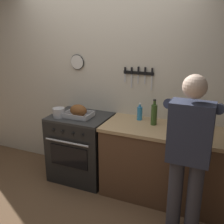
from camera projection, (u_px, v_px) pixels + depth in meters
name	position (u px, v px, depth m)	size (l,w,h in m)	color
wall_back	(106.00, 82.00, 3.70)	(6.00, 0.13, 2.60)	beige
counter_block	(187.00, 168.00, 3.20)	(2.03, 0.65, 0.90)	brown
stove	(81.00, 147.00, 3.74)	(0.76, 0.67, 0.90)	black
person_cook	(189.00, 151.00, 2.50)	(0.51, 0.63, 1.66)	#383842
roasting_pan	(78.00, 112.00, 3.52)	(0.35, 0.26, 0.17)	#B7B7BC
saucepan	(59.00, 113.00, 3.53)	(0.15, 0.15, 0.12)	#B7B7BC
cutting_board	(195.00, 133.00, 3.00)	(0.36, 0.24, 0.02)	tan
bottle_dish_soap	(140.00, 113.00, 3.42)	(0.06, 0.06, 0.22)	#338CCC
bottle_wine_red	(185.00, 115.00, 3.21)	(0.07, 0.07, 0.32)	#47141E
bottle_cooking_oil	(197.00, 118.00, 3.18)	(0.07, 0.07, 0.26)	gold
bottle_olive_oil	(154.00, 114.00, 3.25)	(0.07, 0.07, 0.31)	#385623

